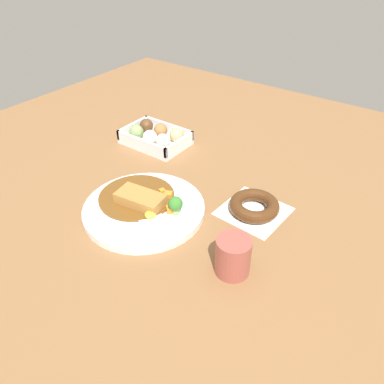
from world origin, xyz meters
TOP-DOWN VIEW (x-y plane):
  - ground_plane at (0.00, 0.00)m, footprint 1.60×1.60m
  - curry_plate at (-0.01, 0.12)m, footprint 0.28×0.28m
  - donut_box at (0.19, -0.15)m, footprint 0.19×0.13m
  - chocolate_ring_donut at (-0.22, -0.03)m, footprint 0.15×0.15m
  - coffee_mug at (-0.27, 0.16)m, footprint 0.07×0.07m

SIDE VIEW (x-z plane):
  - ground_plane at x=0.00m, z-range 0.00..0.00m
  - curry_plate at x=-0.01m, z-range -0.02..0.05m
  - chocolate_ring_donut at x=-0.22m, z-range 0.00..0.03m
  - donut_box at x=0.19m, z-range 0.00..0.05m
  - coffee_mug at x=-0.27m, z-range 0.00..0.08m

